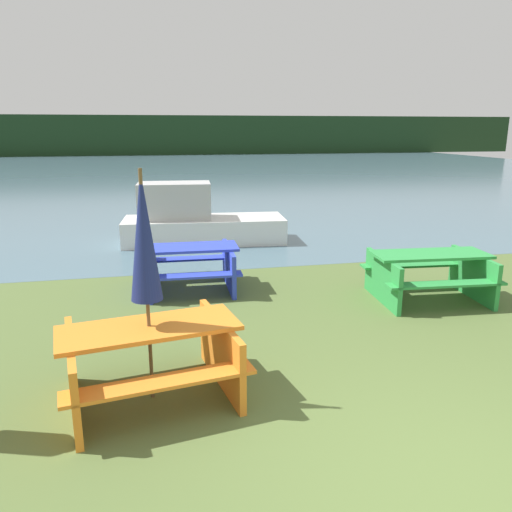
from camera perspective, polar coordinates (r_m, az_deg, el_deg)
name	(u,v)px	position (r m, az deg, el deg)	size (l,w,h in m)	color
ground_plane	(469,506)	(4.38, 23.19, -24.79)	(60.00, 60.00, 0.00)	#516633
water	(181,170)	(34.45, -8.57, 9.75)	(60.00, 50.00, 0.00)	slate
far_treeline	(167,135)	(54.33, -10.09, 13.44)	(80.00, 1.60, 4.00)	#193319
picnic_table_orange	(151,355)	(5.24, -11.96, -10.97)	(1.97, 1.65, 0.78)	orange
picnic_table_green	(429,271)	(8.46, 19.16, -1.68)	(1.92, 1.51, 0.77)	green
picnic_table_blue	(190,264)	(8.55, -7.53, -0.92)	(1.66, 1.43, 0.76)	blue
umbrella_navy	(144,237)	(4.85, -12.70, 2.11)	(0.31, 0.31, 2.34)	brown
boat	(196,221)	(12.12, -6.92, 3.97)	(3.93, 1.65, 1.45)	silver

